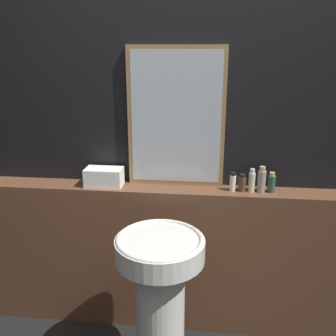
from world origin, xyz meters
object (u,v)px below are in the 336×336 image
mirror (176,118)px  shampoo_bottle (233,182)px  hand_soap_bottle (272,183)px  pedestal_sink (160,296)px  conditioner_bottle (242,183)px  lotion_bottle (252,181)px  body_wash_bottle (262,180)px  towel_stack (104,177)px

mirror → shampoo_bottle: 0.52m
hand_soap_bottle → pedestal_sink: bearing=-142.5°
mirror → conditioner_bottle: 0.56m
lotion_bottle → mirror: bearing=170.8°
mirror → body_wash_bottle: (0.53, -0.08, -0.35)m
pedestal_sink → hand_soap_bottle: size_ratio=7.12×
pedestal_sink → lotion_bottle: bearing=43.5°
lotion_bottle → hand_soap_bottle: size_ratio=1.14×
mirror → lotion_bottle: (0.47, -0.08, -0.36)m
shampoo_bottle → body_wash_bottle: size_ratio=0.73×
shampoo_bottle → conditioner_bottle: shampoo_bottle is taller
mirror → conditioner_bottle: (0.41, -0.08, -0.38)m
conditioner_bottle → pedestal_sink: bearing=-133.0°
mirror → shampoo_bottle: bearing=-12.0°
pedestal_sink → hand_soap_bottle: (0.61, 0.47, 0.50)m
hand_soap_bottle → conditioner_bottle: bearing=-180.0°
pedestal_sink → mirror: mirror is taller
mirror → conditioner_bottle: mirror is taller
lotion_bottle → body_wash_bottle: 0.06m
pedestal_sink → conditioner_bottle: size_ratio=8.33×
towel_stack → mirror: bearing=9.7°
mirror → towel_stack: 0.58m
shampoo_bottle → body_wash_bottle: (0.17, 0.00, 0.02)m
pedestal_sink → conditioner_bottle: conditioner_bottle is taller
lotion_bottle → shampoo_bottle: bearing=180.0°
pedestal_sink → mirror: 1.03m
pedestal_sink → hand_soap_bottle: 0.92m
mirror → body_wash_bottle: bearing=-8.2°
shampoo_bottle → conditioner_bottle: bearing=0.0°
pedestal_sink → body_wash_bottle: bearing=40.4°
pedestal_sink → body_wash_bottle: 0.89m
towel_stack → lotion_bottle: (0.91, 0.00, 0.01)m
conditioner_bottle → hand_soap_bottle: size_ratio=0.85×
lotion_bottle → towel_stack: bearing=180.0°
lotion_bottle → body_wash_bottle: size_ratio=0.90×
conditioner_bottle → lotion_bottle: lotion_bottle is taller
mirror → lotion_bottle: mirror is taller
shampoo_bottle → lotion_bottle: bearing=0.0°
conditioner_bottle → shampoo_bottle: bearing=180.0°
body_wash_bottle → shampoo_bottle: bearing=180.0°
shampoo_bottle → conditioner_bottle: (0.06, 0.00, -0.00)m
pedestal_sink → hand_soap_bottle: bearing=37.5°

